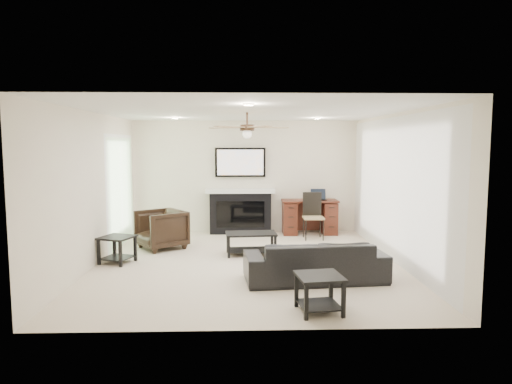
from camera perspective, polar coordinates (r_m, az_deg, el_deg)
The scene contains 10 objects.
room_shell at distance 7.53m, azimuth 0.32°, elevation 3.73°, with size 5.50×5.54×2.52m.
sofa at distance 6.75m, azimuth 7.39°, elevation -8.52°, with size 2.03×0.79×0.59m, color black.
armchair at distance 8.88m, azimuth -11.77°, elevation -4.58°, with size 0.79×0.81×0.74m, color black.
coffee_table at distance 8.25m, azimuth -0.63°, elevation -6.48°, with size 0.90×0.50×0.40m, color black.
end_table_near at distance 5.56m, azimuth 7.91°, elevation -12.47°, with size 0.52×0.52×0.45m, color black.
end_table_left at distance 8.03m, azimuth -16.95°, elevation -6.91°, with size 0.50×0.50×0.45m, color black.
fireplace_unit at distance 10.07m, azimuth -1.97°, elevation 0.14°, with size 1.52×0.34×1.91m, color black.
desk at distance 10.17m, azimuth 6.70°, elevation -3.11°, with size 1.22×0.56×0.76m, color #39190E.
desk_chair at distance 9.61m, azimuth 7.19°, elevation -3.01°, with size 0.42×0.44×0.97m, color black.
laptop at distance 10.11m, azimuth 7.87°, elevation -0.34°, with size 0.33×0.24×0.23m, color black.
Camera 1 is at (-0.08, -7.44, 1.98)m, focal length 32.00 mm.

